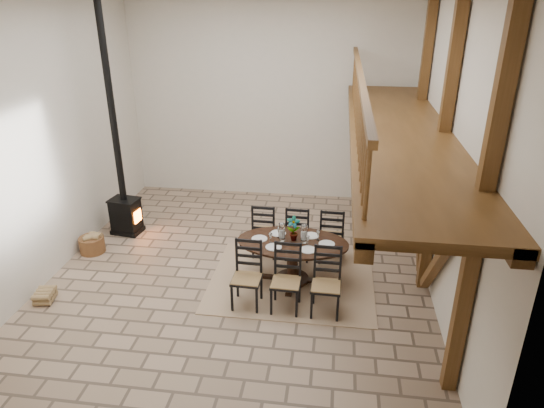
# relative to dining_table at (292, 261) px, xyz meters

# --- Properties ---
(ground) EXTENTS (8.00, 8.00, 0.00)m
(ground) POSITION_rel_dining_table_xyz_m (-1.01, 0.18, -0.43)
(ground) COLOR #A0836A
(ground) RESTS_ON ground
(room_shell) EXTENTS (7.02, 8.02, 5.01)m
(room_shell) POSITION_rel_dining_table_xyz_m (0.18, 0.18, 2.58)
(room_shell) COLOR beige
(room_shell) RESTS_ON ground
(rug) EXTENTS (3.00, 2.50, 0.02)m
(rug) POSITION_rel_dining_table_xyz_m (-0.00, -0.00, -0.42)
(rug) COLOR tan
(rug) RESTS_ON ground
(dining_table) EXTENTS (2.05, 2.28, 1.30)m
(dining_table) POSITION_rel_dining_table_xyz_m (0.00, 0.00, 0.00)
(dining_table) COLOR black
(dining_table) RESTS_ON ground
(wood_stove) EXTENTS (0.68, 0.56, 5.00)m
(wood_stove) POSITION_rel_dining_table_xyz_m (-3.84, 1.49, 0.71)
(wood_stove) COLOR black
(wood_stove) RESTS_ON ground
(log_basket) EXTENTS (0.51, 0.51, 0.42)m
(log_basket) POSITION_rel_dining_table_xyz_m (-4.20, 0.53, -0.25)
(log_basket) COLOR brown
(log_basket) RESTS_ON ground
(log_stack) EXTENTS (0.36, 0.45, 0.20)m
(log_stack) POSITION_rel_dining_table_xyz_m (-4.20, -1.21, -0.33)
(log_stack) COLOR #A08359
(log_stack) RESTS_ON ground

